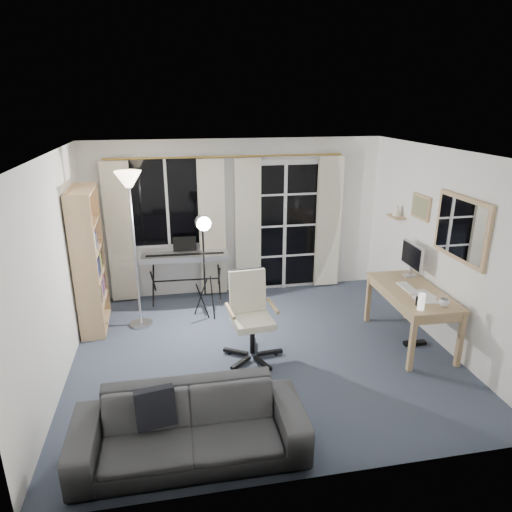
{
  "coord_description": "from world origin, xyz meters",
  "views": [
    {
      "loc": [
        -0.99,
        -4.8,
        2.93
      ],
      "look_at": [
        -0.01,
        0.35,
        1.13
      ],
      "focal_mm": 32.0,
      "sensor_mm": 36.0,
      "label": 1
    }
  ],
  "objects_px": {
    "desk": "(413,297)",
    "monitor": "(412,257)",
    "office_chair": "(250,307)",
    "bookshelf": "(87,264)",
    "studio_light": "(203,235)",
    "sofa": "(189,417)",
    "mug": "(445,302)",
    "keyboard_piano": "(185,258)",
    "torchiere_lamp": "(130,204)"
  },
  "relations": [
    {
      "from": "desk",
      "to": "monitor",
      "type": "bearing_deg",
      "value": 68.01
    },
    {
      "from": "office_chair",
      "to": "monitor",
      "type": "xyz_separation_m",
      "value": [
        2.23,
        0.36,
        0.37
      ]
    },
    {
      "from": "bookshelf",
      "to": "studio_light",
      "type": "height_order",
      "value": "bookshelf"
    },
    {
      "from": "studio_light",
      "to": "sofa",
      "type": "distance_m",
      "value": 2.75
    },
    {
      "from": "bookshelf",
      "to": "mug",
      "type": "distance_m",
      "value": 4.44
    },
    {
      "from": "office_chair",
      "to": "sofa",
      "type": "distance_m",
      "value": 1.76
    },
    {
      "from": "monitor",
      "to": "sofa",
      "type": "distance_m",
      "value": 3.63
    },
    {
      "from": "office_chair",
      "to": "mug",
      "type": "distance_m",
      "value": 2.22
    },
    {
      "from": "desk",
      "to": "monitor",
      "type": "distance_m",
      "value": 0.61
    },
    {
      "from": "desk",
      "to": "keyboard_piano",
      "type": "bearing_deg",
      "value": 148.34
    },
    {
      "from": "office_chair",
      "to": "studio_light",
      "type": "bearing_deg",
      "value": 108.06
    },
    {
      "from": "bookshelf",
      "to": "keyboard_piano",
      "type": "bearing_deg",
      "value": 22.87
    },
    {
      "from": "keyboard_piano",
      "to": "office_chair",
      "type": "height_order",
      "value": "office_chair"
    },
    {
      "from": "office_chair",
      "to": "sofa",
      "type": "height_order",
      "value": "office_chair"
    },
    {
      "from": "studio_light",
      "to": "office_chair",
      "type": "distance_m",
      "value": 1.28
    },
    {
      "from": "mug",
      "to": "keyboard_piano",
      "type": "bearing_deg",
      "value": 140.97
    },
    {
      "from": "sofa",
      "to": "torchiere_lamp",
      "type": "bearing_deg",
      "value": 102.34
    },
    {
      "from": "bookshelf",
      "to": "desk",
      "type": "bearing_deg",
      "value": -18.42
    },
    {
      "from": "keyboard_piano",
      "to": "studio_light",
      "type": "height_order",
      "value": "studio_light"
    },
    {
      "from": "keyboard_piano",
      "to": "bookshelf",
      "type": "bearing_deg",
      "value": -152.68
    },
    {
      "from": "keyboard_piano",
      "to": "monitor",
      "type": "xyz_separation_m",
      "value": [
        2.91,
        -1.33,
        0.28
      ]
    },
    {
      "from": "desk",
      "to": "sofa",
      "type": "relative_size",
      "value": 0.68
    },
    {
      "from": "bookshelf",
      "to": "studio_light",
      "type": "relative_size",
      "value": 1.23
    },
    {
      "from": "torchiere_lamp",
      "to": "studio_light",
      "type": "bearing_deg",
      "value": 1.39
    },
    {
      "from": "bookshelf",
      "to": "office_chair",
      "type": "height_order",
      "value": "bookshelf"
    },
    {
      "from": "bookshelf",
      "to": "sofa",
      "type": "xyz_separation_m",
      "value": [
        1.17,
        -2.65,
        -0.51
      ]
    },
    {
      "from": "bookshelf",
      "to": "mug",
      "type": "relative_size",
      "value": 16.19
    },
    {
      "from": "monitor",
      "to": "sofa",
      "type": "bearing_deg",
      "value": -146.05
    },
    {
      "from": "studio_light",
      "to": "office_chair",
      "type": "xyz_separation_m",
      "value": [
        0.44,
        -1.04,
        -0.61
      ]
    },
    {
      "from": "office_chair",
      "to": "desk",
      "type": "distance_m",
      "value": 2.04
    },
    {
      "from": "torchiere_lamp",
      "to": "monitor",
      "type": "xyz_separation_m",
      "value": [
        3.57,
        -0.66,
        -0.71
      ]
    },
    {
      "from": "desk",
      "to": "mug",
      "type": "relative_size",
      "value": 11.54
    },
    {
      "from": "mug",
      "to": "sofa",
      "type": "bearing_deg",
      "value": -161.75
    },
    {
      "from": "keyboard_piano",
      "to": "sofa",
      "type": "distance_m",
      "value": 3.26
    },
    {
      "from": "bookshelf",
      "to": "sofa",
      "type": "bearing_deg",
      "value": -68.08
    },
    {
      "from": "torchiere_lamp",
      "to": "keyboard_piano",
      "type": "xyz_separation_m",
      "value": [
        0.66,
        0.67,
        -0.99
      ]
    },
    {
      "from": "studio_light",
      "to": "desk",
      "type": "xyz_separation_m",
      "value": [
        2.47,
        -1.13,
        -0.61
      ]
    },
    {
      "from": "keyboard_piano",
      "to": "mug",
      "type": "distance_m",
      "value": 3.62
    },
    {
      "from": "office_chair",
      "to": "sofa",
      "type": "xyz_separation_m",
      "value": [
        -0.79,
        -1.56,
        -0.23
      ]
    },
    {
      "from": "bookshelf",
      "to": "studio_light",
      "type": "distance_m",
      "value": 1.57
    },
    {
      "from": "desk",
      "to": "monitor",
      "type": "height_order",
      "value": "monitor"
    },
    {
      "from": "keyboard_piano",
      "to": "desk",
      "type": "xyz_separation_m",
      "value": [
        2.71,
        -1.78,
        -0.08
      ]
    },
    {
      "from": "bookshelf",
      "to": "sofa",
      "type": "distance_m",
      "value": 2.94
    },
    {
      "from": "keyboard_piano",
      "to": "office_chair",
      "type": "relative_size",
      "value": 1.24
    },
    {
      "from": "bookshelf",
      "to": "keyboard_piano",
      "type": "distance_m",
      "value": 1.43
    },
    {
      "from": "office_chair",
      "to": "sofa",
      "type": "relative_size",
      "value": 0.53
    },
    {
      "from": "keyboard_piano",
      "to": "monitor",
      "type": "relative_size",
      "value": 2.52
    },
    {
      "from": "torchiere_lamp",
      "to": "monitor",
      "type": "relative_size",
      "value": 4.09
    },
    {
      "from": "monitor",
      "to": "mug",
      "type": "height_order",
      "value": "monitor"
    },
    {
      "from": "studio_light",
      "to": "mug",
      "type": "height_order",
      "value": "studio_light"
    }
  ]
}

